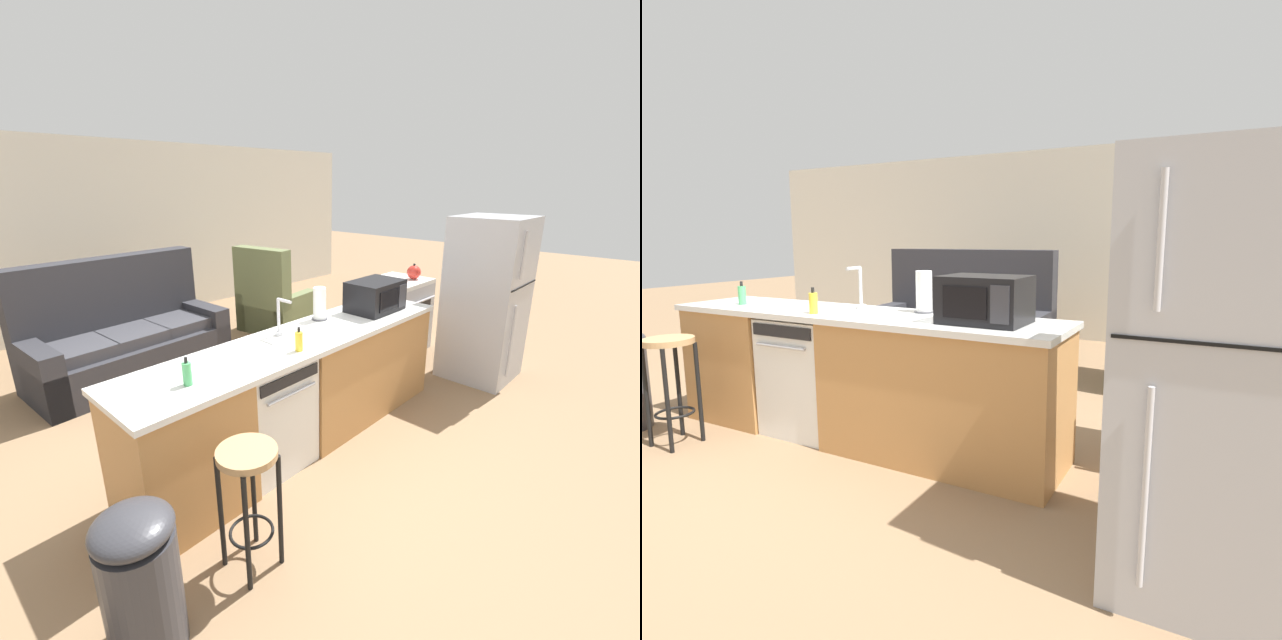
% 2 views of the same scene
% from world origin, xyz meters
% --- Properties ---
extents(ground_plane, '(24.00, 24.00, 0.00)m').
position_xyz_m(ground_plane, '(0.00, 0.00, 0.00)').
color(ground_plane, '#896B4C').
extents(wall_back, '(10.00, 0.06, 2.60)m').
position_xyz_m(wall_back, '(0.30, 4.20, 1.30)').
color(wall_back, silver).
rests_on(wall_back, ground_plane).
extents(kitchen_counter, '(2.94, 0.66, 0.90)m').
position_xyz_m(kitchen_counter, '(0.24, 0.00, 0.42)').
color(kitchen_counter, '#B77F47').
rests_on(kitchen_counter, ground_plane).
extents(dishwasher, '(0.58, 0.61, 0.84)m').
position_xyz_m(dishwasher, '(-0.25, -0.00, 0.42)').
color(dishwasher, white).
rests_on(dishwasher, ground_plane).
extents(stove_range, '(0.76, 0.68, 0.90)m').
position_xyz_m(stove_range, '(2.35, 0.55, 0.45)').
color(stove_range, '#B7B7BC').
rests_on(stove_range, ground_plane).
extents(refrigerator, '(0.72, 0.73, 1.71)m').
position_xyz_m(refrigerator, '(2.35, -0.55, 0.86)').
color(refrigerator, '#A8AAB2').
rests_on(refrigerator, ground_plane).
extents(microwave, '(0.50, 0.37, 0.28)m').
position_xyz_m(microwave, '(1.11, -0.00, 1.04)').
color(microwave, black).
rests_on(microwave, kitchen_counter).
extents(sink_faucet, '(0.07, 0.18, 0.30)m').
position_xyz_m(sink_faucet, '(0.07, 0.14, 1.03)').
color(sink_faucet, silver).
rests_on(sink_faucet, kitchen_counter).
extents(paper_towel_roll, '(0.14, 0.14, 0.28)m').
position_xyz_m(paper_towel_roll, '(0.57, 0.19, 1.04)').
color(paper_towel_roll, '#4C4C51').
rests_on(paper_towel_roll, kitchen_counter).
extents(soap_bottle, '(0.06, 0.06, 0.18)m').
position_xyz_m(soap_bottle, '(-0.06, -0.19, 0.97)').
color(soap_bottle, yellow).
rests_on(soap_bottle, kitchen_counter).
extents(dish_soap_bottle, '(0.06, 0.06, 0.18)m').
position_xyz_m(dish_soap_bottle, '(-0.87, -0.08, 0.97)').
color(dish_soap_bottle, '#4CB266').
rests_on(dish_soap_bottle, kitchen_counter).
extents(kettle, '(0.21, 0.17, 0.19)m').
position_xyz_m(kettle, '(2.52, 0.42, 0.99)').
color(kettle, red).
rests_on(kettle, stove_range).
extents(bar_stool, '(0.32, 0.32, 0.74)m').
position_xyz_m(bar_stool, '(-0.91, -0.66, 0.54)').
color(bar_stool, tan).
rests_on(bar_stool, ground_plane).
extents(couch, '(2.04, 1.00, 1.27)m').
position_xyz_m(couch, '(-0.24, 2.34, 0.39)').
color(couch, '#2D2D33').
rests_on(couch, ground_plane).
extents(armchair, '(0.92, 0.97, 1.20)m').
position_xyz_m(armchair, '(1.80, 2.23, 0.35)').
color(armchair, '#667047').
rests_on(armchair, ground_plane).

